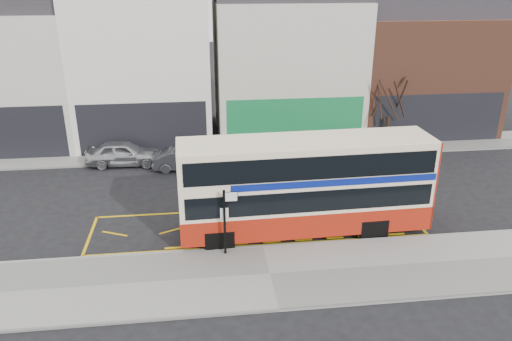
{
  "coord_description": "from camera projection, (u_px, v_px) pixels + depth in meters",
  "views": [
    {
      "loc": [
        -2.33,
        -17.33,
        10.34
      ],
      "look_at": [
        0.02,
        2.0,
        2.41
      ],
      "focal_mm": 35.0,
      "sensor_mm": 36.0,
      "label": 1
    }
  ],
  "objects": [
    {
      "name": "road_markings",
      "position": [
        257.0,
        225.0,
        21.56
      ],
      "size": [
        14.0,
        3.4,
        0.01
      ],
      "primitive_type": null,
      "color": "#DEAB0B",
      "rests_on": "ground"
    },
    {
      "name": "terrace_green_shop",
      "position": [
        285.0,
        55.0,
        32.35
      ],
      "size": [
        9.0,
        8.01,
        11.3
      ],
      "color": "beige",
      "rests_on": "ground"
    },
    {
      "name": "car_grey",
      "position": [
        187.0,
        159.0,
        27.38
      ],
      "size": [
        3.74,
        1.43,
        1.22
      ],
      "primitive_type": "imported",
      "rotation": [
        0.0,
        0.0,
        1.53
      ],
      "color": "#44464C",
      "rests_on": "ground"
    },
    {
      "name": "car_silver",
      "position": [
        124.0,
        153.0,
        27.96
      ],
      "size": [
        4.18,
        1.81,
        1.4
      ],
      "primitive_type": "imported",
      "rotation": [
        0.0,
        0.0,
        1.53
      ],
      "color": "#AAABAF",
      "rests_on": "ground"
    },
    {
      "name": "terrace_right",
      "position": [
        417.0,
        60.0,
        33.55
      ],
      "size": [
        9.0,
        8.01,
        10.3
      ],
      "color": "brown",
      "rests_on": "ground"
    },
    {
      "name": "terrace_far_left",
      "position": [
        12.0,
        65.0,
        30.55
      ],
      "size": [
        8.0,
        8.01,
        10.8
      ],
      "color": "beige",
      "rests_on": "ground"
    },
    {
      "name": "ground",
      "position": [
        262.0,
        244.0,
        20.09
      ],
      "size": [
        120.0,
        120.0,
        0.0
      ],
      "primitive_type": "plane",
      "color": "black",
      "rests_on": "ground"
    },
    {
      "name": "bus_stop_post",
      "position": [
        226.0,
        215.0,
        18.61
      ],
      "size": [
        0.66,
        0.11,
        2.65
      ],
      "rotation": [
        0.0,
        0.0,
        -0.01
      ],
      "color": "black",
      "rests_on": "pavement"
    },
    {
      "name": "kerb",
      "position": [
        263.0,
        248.0,
        19.72
      ],
      "size": [
        40.0,
        0.15,
        0.15
      ],
      "primitive_type": "cube",
      "color": "gray",
      "rests_on": "ground"
    },
    {
      "name": "far_pavement",
      "position": [
        238.0,
        151.0,
        30.18
      ],
      "size": [
        50.0,
        3.0,
        0.15
      ],
      "primitive_type": "cube",
      "color": "gray",
      "rests_on": "ground"
    },
    {
      "name": "double_decker_bus",
      "position": [
        306.0,
        185.0,
        20.29
      ],
      "size": [
        10.3,
        2.65,
        4.09
      ],
      "rotation": [
        0.0,
        0.0,
        0.03
      ],
      "color": "#FEE8C1",
      "rests_on": "ground"
    },
    {
      "name": "terrace_left",
      "position": [
        144.0,
        54.0,
        31.26
      ],
      "size": [
        8.0,
        8.01,
        11.8
      ],
      "color": "white",
      "rests_on": "ground"
    },
    {
      "name": "pavement",
      "position": [
        270.0,
        275.0,
        17.95
      ],
      "size": [
        40.0,
        4.0,
        0.15
      ],
      "primitive_type": "cube",
      "color": "gray",
      "rests_on": "ground"
    },
    {
      "name": "street_tree_right",
      "position": [
        391.0,
        87.0,
        29.42
      ],
      "size": [
        2.58,
        2.58,
        5.58
      ],
      "color": "black",
      "rests_on": "ground"
    },
    {
      "name": "car_white",
      "position": [
        373.0,
        151.0,
        28.26
      ],
      "size": [
        4.89,
        2.31,
        1.38
      ],
      "primitive_type": "imported",
      "rotation": [
        0.0,
        0.0,
        1.65
      ],
      "color": "silver",
      "rests_on": "ground"
    }
  ]
}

